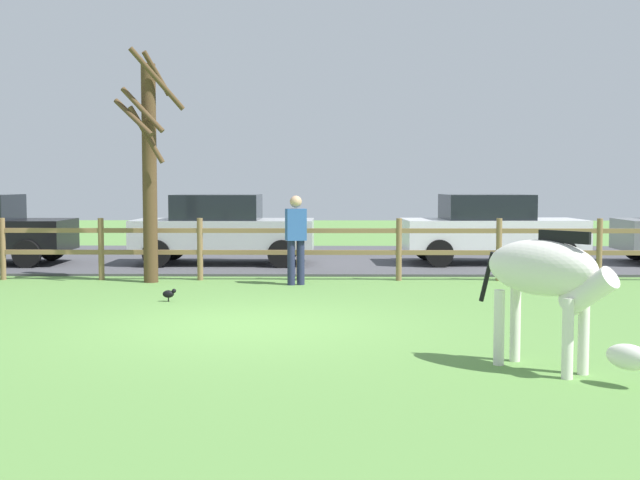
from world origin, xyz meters
The scene contains 9 objects.
ground_plane centered at (0.00, 0.00, 0.00)m, with size 60.00×60.00×0.00m, color #5B8C42.
parking_asphalt centered at (0.00, 9.30, 0.03)m, with size 28.00×7.40×0.05m, color #47474C.
paddock_fence centered at (-0.49, 5.00, 0.68)m, with size 21.13×0.11×1.20m.
bare_tree centered at (-2.31, 4.60, 2.22)m, with size 1.34×0.86×4.29m.
zebra centered at (3.25, -2.59, 0.93)m, with size 1.45×1.55×1.41m.
crow_on_grass centered at (-1.48, 2.13, 0.13)m, with size 0.22×0.10×0.20m.
parked_car_silver centered at (-1.37, 7.71, 0.84)m, with size 4.01×1.90×1.56m.
parked_car_white centered at (4.68, 7.92, 0.84)m, with size 4.08×2.05×1.56m.
visitor_right_of_tree centered at (0.43, 4.29, 0.91)m, with size 0.40×0.31×1.64m.
Camera 1 is at (1.11, -10.75, 1.88)m, focal length 46.30 mm.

